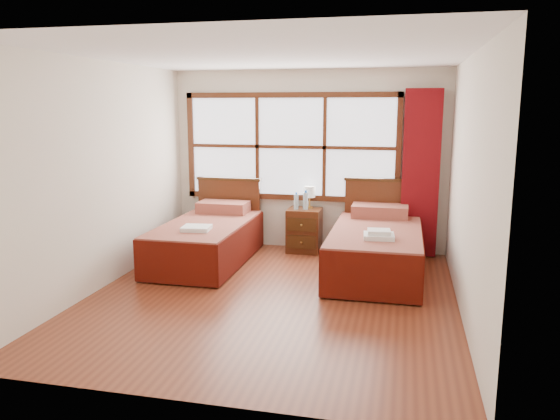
# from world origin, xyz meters

# --- Properties ---
(floor) EXTENTS (4.50, 4.50, 0.00)m
(floor) POSITION_xyz_m (0.00, 0.00, 0.00)
(floor) COLOR brown
(floor) RESTS_ON ground
(ceiling) EXTENTS (4.50, 4.50, 0.00)m
(ceiling) POSITION_xyz_m (0.00, 0.00, 2.60)
(ceiling) COLOR white
(ceiling) RESTS_ON wall_back
(wall_back) EXTENTS (4.00, 0.00, 4.00)m
(wall_back) POSITION_xyz_m (0.00, 2.25, 1.30)
(wall_back) COLOR silver
(wall_back) RESTS_ON floor
(wall_left) EXTENTS (0.00, 4.50, 4.50)m
(wall_left) POSITION_xyz_m (-2.00, 0.00, 1.30)
(wall_left) COLOR silver
(wall_left) RESTS_ON floor
(wall_right) EXTENTS (0.00, 4.50, 4.50)m
(wall_right) POSITION_xyz_m (2.00, 0.00, 1.30)
(wall_right) COLOR silver
(wall_right) RESTS_ON floor
(window) EXTENTS (3.16, 0.06, 1.56)m
(window) POSITION_xyz_m (-0.25, 2.21, 1.50)
(window) COLOR white
(window) RESTS_ON wall_back
(curtain) EXTENTS (0.50, 0.16, 2.30)m
(curtain) POSITION_xyz_m (1.60, 2.11, 1.17)
(curtain) COLOR maroon
(curtain) RESTS_ON wall_back
(bed_left) EXTENTS (1.06, 2.08, 1.03)m
(bed_left) POSITION_xyz_m (-1.18, 1.20, 0.31)
(bed_left) COLOR #371F0B
(bed_left) RESTS_ON floor
(bed_right) EXTENTS (1.11, 2.16, 1.08)m
(bed_right) POSITION_xyz_m (1.07, 1.20, 0.33)
(bed_right) COLOR #371F0B
(bed_right) RESTS_ON floor
(nightstand) EXTENTS (0.47, 0.47, 0.63)m
(nightstand) POSITION_xyz_m (0.00, 1.99, 0.31)
(nightstand) COLOR #4A2210
(nightstand) RESTS_ON floor
(towels_left) EXTENTS (0.38, 0.34, 0.05)m
(towels_left) POSITION_xyz_m (-1.14, 0.68, 0.58)
(towels_left) COLOR white
(towels_left) RESTS_ON bed_left
(towels_right) EXTENTS (0.37, 0.33, 0.10)m
(towels_right) POSITION_xyz_m (1.12, 0.64, 0.62)
(towels_right) COLOR white
(towels_right) RESTS_ON bed_right
(lamp) EXTENTS (0.16, 0.16, 0.31)m
(lamp) POSITION_xyz_m (0.05, 2.12, 0.85)
(lamp) COLOR gold
(lamp) RESTS_ON nightstand
(bottle_near) EXTENTS (0.07, 0.07, 0.25)m
(bottle_near) POSITION_xyz_m (-0.11, 1.94, 0.74)
(bottle_near) COLOR #A9CBD9
(bottle_near) RESTS_ON nightstand
(bottle_far) EXTENTS (0.07, 0.07, 0.28)m
(bottle_far) POSITION_xyz_m (0.02, 1.96, 0.76)
(bottle_far) COLOR #A9CBD9
(bottle_far) RESTS_ON nightstand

